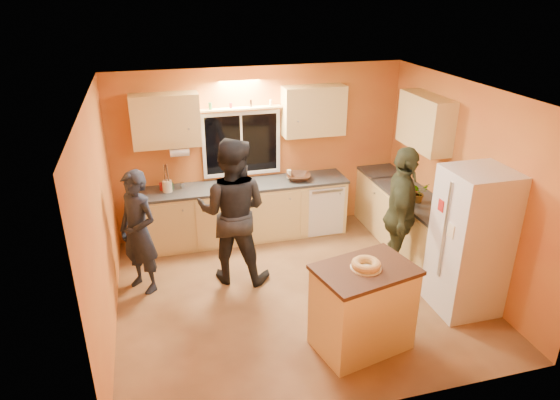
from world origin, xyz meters
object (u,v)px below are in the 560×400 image
object	(u,v)px
island	(363,307)
person_left	(139,232)
refrigerator	(470,242)
person_center	(233,211)
person_right	(401,216)

from	to	relation	value
island	person_left	bearing A→B (deg)	129.14
island	refrigerator	bearing A→B (deg)	0.61
person_left	island	bearing A→B (deg)	10.32
island	person_center	xyz separation A→B (m)	(-1.09, 1.75, 0.48)
refrigerator	person_right	bearing A→B (deg)	120.20
person_right	person_left	bearing A→B (deg)	106.38
refrigerator	person_left	size ratio (longest dim) A/B	1.10
refrigerator	person_center	bearing A→B (deg)	151.76
refrigerator	person_right	xyz separation A→B (m)	(-0.48, 0.83, 0.03)
refrigerator	island	distance (m)	1.59
person_center	person_left	bearing A→B (deg)	20.77
refrigerator	person_left	xyz separation A→B (m)	(-3.79, 1.44, -0.08)
person_left	refrigerator	bearing A→B (deg)	27.66
island	person_left	world-z (taller)	person_left
person_left	person_right	bearing A→B (deg)	37.95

